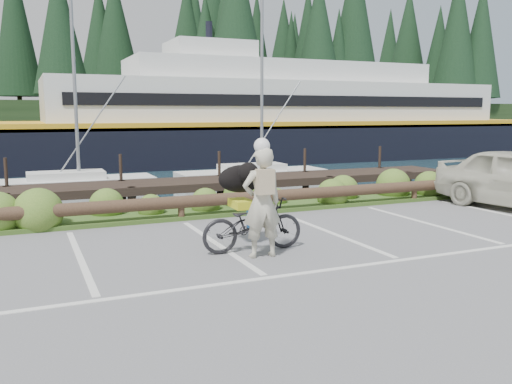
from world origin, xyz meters
The scene contains 7 objects.
ground centered at (0.00, 0.00, 0.00)m, with size 72.00×72.00×0.00m, color slate.
harbor_backdrop centered at (0.39, 78.47, 0.00)m, with size 170.00×160.00×30.00m.
vegetation_strip centered at (0.00, 5.30, 0.05)m, with size 34.00×1.60×0.10m, color #3D5B21.
log_rail centered at (0.00, 4.60, 0.00)m, with size 32.00×0.30×0.60m, color #443021, non-canonical shape.
bicycle centered at (0.45, 1.26, 0.51)m, with size 0.68×1.96×1.03m, color black.
cyclist centered at (0.43, 0.80, 0.99)m, with size 0.72×0.47×1.98m, color beige.
dog centered at (0.47, 1.89, 1.30)m, with size 0.94×0.46×0.54m, color black.
Camera 1 is at (-3.45, -7.88, 2.60)m, focal length 38.00 mm.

